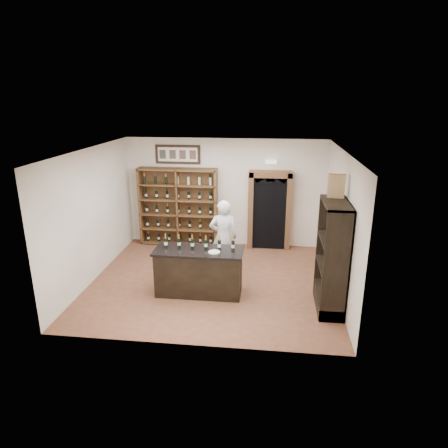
{
  "coord_description": "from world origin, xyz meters",
  "views": [
    {
      "loc": [
        1.25,
        -8.28,
        4.09
      ],
      "look_at": [
        0.23,
        0.3,
        1.3
      ],
      "focal_mm": 32.0,
      "sensor_mm": 36.0,
      "label": 1
    }
  ],
  "objects": [
    {
      "name": "counter_bottle_3",
      "position": [
        -0.06,
        -0.53,
        1.11
      ],
      "size": [
        0.07,
        0.07,
        0.3
      ],
      "color": "black",
      "rests_on": "tasting_counter"
    },
    {
      "name": "side_cabinet",
      "position": [
        2.52,
        -0.9,
        0.75
      ],
      "size": [
        0.48,
        1.2,
        2.2
      ],
      "color": "black",
      "rests_on": "ground"
    },
    {
      "name": "counter_bottle_5",
      "position": [
        0.52,
        -0.53,
        1.11
      ],
      "size": [
        0.07,
        0.07,
        0.3
      ],
      "color": "black",
      "rests_on": "tasting_counter"
    },
    {
      "name": "wall_back",
      "position": [
        0.0,
        2.5,
        1.5
      ],
      "size": [
        5.5,
        0.04,
        3.0
      ],
      "primitive_type": "cube",
      "color": "white",
      "rests_on": "ground"
    },
    {
      "name": "arched_doorway",
      "position": [
        1.25,
        2.33,
        1.14
      ],
      "size": [
        1.17,
        0.35,
        2.17
      ],
      "color": "black",
      "rests_on": "ground"
    },
    {
      "name": "wall_left",
      "position": [
        -2.75,
        0.0,
        1.5
      ],
      "size": [
        0.04,
        5.0,
        3.0
      ],
      "primitive_type": "cube",
      "color": "white",
      "rests_on": "ground"
    },
    {
      "name": "counter_bottle_1",
      "position": [
        -0.63,
        -0.53,
        1.11
      ],
      "size": [
        0.07,
        0.07,
        0.3
      ],
      "color": "black",
      "rests_on": "tasting_counter"
    },
    {
      "name": "counter_bottle_4",
      "position": [
        0.23,
        -0.53,
        1.11
      ],
      "size": [
        0.07,
        0.07,
        0.3
      ],
      "color": "black",
      "rests_on": "tasting_counter"
    },
    {
      "name": "shopkeeper",
      "position": [
        0.19,
        0.51,
        0.9
      ],
      "size": [
        0.7,
        0.51,
        1.8
      ],
      "primitive_type": "imported",
      "rotation": [
        0.0,
        0.0,
        3.26
      ],
      "color": "silver",
      "rests_on": "ground"
    },
    {
      "name": "wall_right",
      "position": [
        2.75,
        0.0,
        1.5
      ],
      "size": [
        0.04,
        5.0,
        3.0
      ],
      "primitive_type": "cube",
      "color": "white",
      "rests_on": "ground"
    },
    {
      "name": "plate",
      "position": [
        0.15,
        -0.71,
        1.01
      ],
      "size": [
        0.24,
        0.24,
        0.02
      ],
      "primitive_type": "cylinder",
      "color": "silver",
      "rests_on": "tasting_counter"
    },
    {
      "name": "floor",
      "position": [
        0.0,
        0.0,
        0.0
      ],
      "size": [
        5.5,
        5.5,
        0.0
      ],
      "primitive_type": "plane",
      "color": "brown",
      "rests_on": "ground"
    },
    {
      "name": "emergency_light",
      "position": [
        1.25,
        2.42,
        2.4
      ],
      "size": [
        0.3,
        0.1,
        0.1
      ],
      "primitive_type": "cube",
      "color": "white",
      "rests_on": "wall_back"
    },
    {
      "name": "counter_bottle_2",
      "position": [
        -0.34,
        -0.53,
        1.11
      ],
      "size": [
        0.07,
        0.07,
        0.3
      ],
      "color": "black",
      "rests_on": "tasting_counter"
    },
    {
      "name": "wine_shelf",
      "position": [
        -1.3,
        2.33,
        1.1
      ],
      "size": [
        2.2,
        0.38,
        2.2
      ],
      "color": "brown",
      "rests_on": "ground"
    },
    {
      "name": "counter_bottle_0",
      "position": [
        -0.92,
        -0.53,
        1.11
      ],
      "size": [
        0.07,
        0.07,
        0.3
      ],
      "color": "black",
      "rests_on": "tasting_counter"
    },
    {
      "name": "wine_crate",
      "position": [
        2.52,
        -0.55,
        2.43
      ],
      "size": [
        0.34,
        0.19,
        0.46
      ],
      "primitive_type": "cube",
      "rotation": [
        0.0,
        0.0,
        -0.18
      ],
      "color": "tan",
      "rests_on": "side_cabinet"
    },
    {
      "name": "tasting_counter",
      "position": [
        -0.2,
        -0.6,
        0.49
      ],
      "size": [
        1.88,
        0.78,
        1.0
      ],
      "color": "black",
      "rests_on": "ground"
    },
    {
      "name": "framed_picture",
      "position": [
        -1.3,
        2.47,
        2.55
      ],
      "size": [
        1.25,
        0.04,
        0.52
      ],
      "primitive_type": "cube",
      "color": "black",
      "rests_on": "wall_back"
    },
    {
      "name": "ceiling",
      "position": [
        0.0,
        0.0,
        3.0
      ],
      "size": [
        5.5,
        5.5,
        0.0
      ],
      "primitive_type": "plane",
      "rotation": [
        3.14,
        0.0,
        0.0
      ],
      "color": "white",
      "rests_on": "wall_back"
    }
  ]
}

